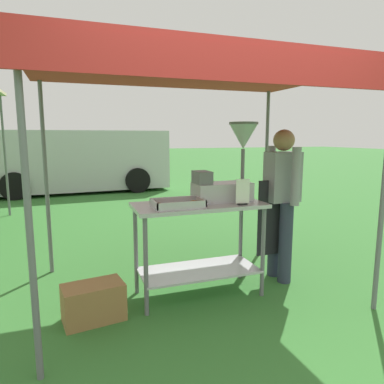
% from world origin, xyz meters
% --- Properties ---
extents(ground_plane, '(70.00, 70.00, 0.00)m').
position_xyz_m(ground_plane, '(0.00, 6.00, 0.00)').
color(ground_plane, '#33702D').
extents(stall_canopy, '(2.98, 2.11, 2.17)m').
position_xyz_m(stall_canopy, '(-0.02, 0.91, 2.09)').
color(stall_canopy, slate).
rests_on(stall_canopy, ground).
extents(donut_cart, '(1.24, 0.56, 0.91)m').
position_xyz_m(donut_cart, '(-0.02, 0.81, 0.65)').
color(donut_cart, '#B7B7BC').
rests_on(donut_cart, ground).
extents(donut_tray, '(0.46, 0.28, 0.07)m').
position_xyz_m(donut_tray, '(-0.27, 0.71, 0.93)').
color(donut_tray, '#B7B7BC').
rests_on(donut_tray, donut_cart).
extents(donut_fryer, '(0.64, 0.28, 0.77)m').
position_xyz_m(donut_fryer, '(0.31, 0.86, 1.22)').
color(donut_fryer, '#B7B7BC').
rests_on(donut_fryer, donut_cart).
extents(menu_sign, '(0.13, 0.05, 0.24)m').
position_xyz_m(menu_sign, '(0.33, 0.61, 1.01)').
color(menu_sign, black).
rests_on(menu_sign, donut_cart).
extents(vendor, '(0.45, 0.53, 1.61)m').
position_xyz_m(vendor, '(0.94, 0.89, 0.90)').
color(vendor, '#2D3347').
rests_on(vendor, ground).
extents(supply_crate, '(0.53, 0.36, 0.32)m').
position_xyz_m(supply_crate, '(-1.03, 0.64, 0.16)').
color(supply_crate, olive).
rests_on(supply_crate, ground).
extents(van_silver, '(5.01, 2.28, 1.69)m').
position_xyz_m(van_silver, '(-0.95, 8.18, 0.88)').
color(van_silver, '#BCBCC1').
rests_on(van_silver, ground).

